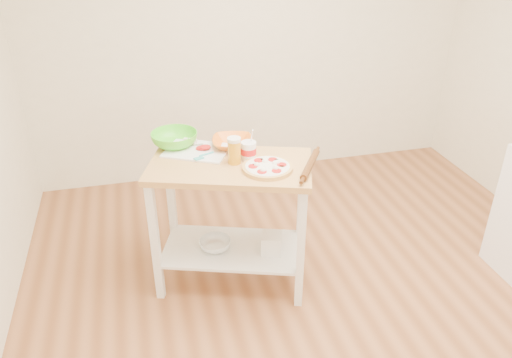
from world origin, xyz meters
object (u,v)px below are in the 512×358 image
object	(u,v)px
beer_pint	(234,150)
yogurt_tub	(249,151)
prep_island	(231,200)
shelf_bin	(272,243)
spatula	(203,156)
green_bowl	(174,139)
pizza	(268,167)
shelf_glass_bowl	(215,244)
orange_bowl	(233,143)
rolling_pin	(310,165)
cutting_board	(197,150)
knife	(177,147)

from	to	relation	value
beer_pint	yogurt_tub	world-z (taller)	yogurt_tub
prep_island	shelf_bin	size ratio (longest dim) A/B	8.43
spatula	beer_pint	size ratio (longest dim) A/B	0.83
prep_island	green_bowl	xyz separation A→B (m)	(-0.30, 0.35, 0.31)
pizza	green_bowl	bearing A→B (deg)	136.44
green_bowl	beer_pint	size ratio (longest dim) A/B	1.81
spatula	shelf_glass_bowl	size ratio (longest dim) A/B	0.65
prep_island	shelf_glass_bowl	world-z (taller)	prep_island
yogurt_tub	pizza	bearing A→B (deg)	-65.58
orange_bowl	beer_pint	world-z (taller)	beer_pint
rolling_pin	shelf_glass_bowl	bearing A→B (deg)	161.56
pizza	orange_bowl	bearing A→B (deg)	110.95
green_bowl	shelf_glass_bowl	xyz separation A→B (m)	(0.19, -0.33, -0.65)
orange_bowl	shelf_bin	bearing A→B (deg)	-61.63
yogurt_tub	shelf_bin	distance (m)	0.66
prep_island	orange_bowl	bearing A→B (deg)	74.23
shelf_glass_bowl	shelf_bin	xyz separation A→B (m)	(0.36, -0.12, 0.03)
rolling_pin	yogurt_tub	bearing A→B (deg)	147.86
green_bowl	shelf_glass_bowl	size ratio (longest dim) A/B	1.43
beer_pint	shelf_glass_bowl	size ratio (longest dim) A/B	0.79
pizza	cutting_board	bearing A→B (deg)	135.61
rolling_pin	shelf_bin	world-z (taller)	rolling_pin
prep_island	shelf_glass_bowl	bearing A→B (deg)	171.94
pizza	cutting_board	xyz separation A→B (m)	(-0.38, 0.37, -0.01)
pizza	green_bowl	distance (m)	0.70
cutting_board	yogurt_tub	distance (m)	0.36
orange_bowl	shelf_bin	size ratio (longest dim) A/B	1.99
spatula	rolling_pin	size ratio (longest dim) A/B	0.37
knife	shelf_bin	bearing A→B (deg)	-34.48
beer_pint	shelf_bin	bearing A→B (deg)	-27.11
cutting_board	spatula	size ratio (longest dim) A/B	3.54
spatula	orange_bowl	world-z (taller)	orange_bowl
knife	prep_island	bearing A→B (deg)	-42.74
prep_island	cutting_board	xyz separation A→B (m)	(-0.17, 0.23, 0.27)
cutting_board	shelf_glass_bowl	bearing A→B (deg)	-47.04
orange_bowl	green_bowl	world-z (taller)	green_bowl
pizza	shelf_bin	xyz separation A→B (m)	(0.04, 0.03, -0.59)
pizza	orange_bowl	distance (m)	0.39
orange_bowl	shelf_bin	world-z (taller)	orange_bowl
green_bowl	yogurt_tub	size ratio (longest dim) A/B	1.47
green_bowl	rolling_pin	distance (m)	0.93
cutting_board	yogurt_tub	world-z (taller)	yogurt_tub
knife	shelf_bin	world-z (taller)	knife
beer_pint	shelf_glass_bowl	world-z (taller)	beer_pint
pizza	rolling_pin	xyz separation A→B (m)	(0.26, -0.04, 0.01)
knife	yogurt_tub	xyz separation A→B (m)	(0.42, -0.26, 0.04)
green_bowl	cutting_board	bearing A→B (deg)	-41.09
spatula	yogurt_tub	size ratio (longest dim) A/B	0.67
beer_pint	yogurt_tub	distance (m)	0.11
spatula	knife	xyz separation A→B (m)	(-0.14, 0.17, 0.00)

